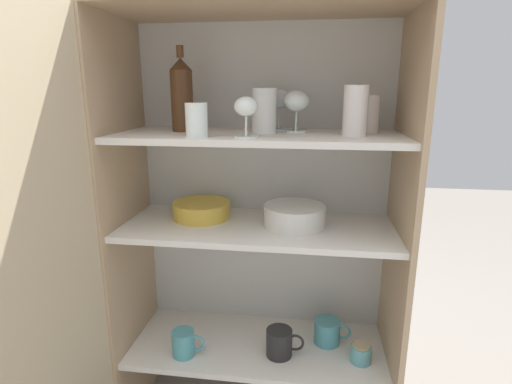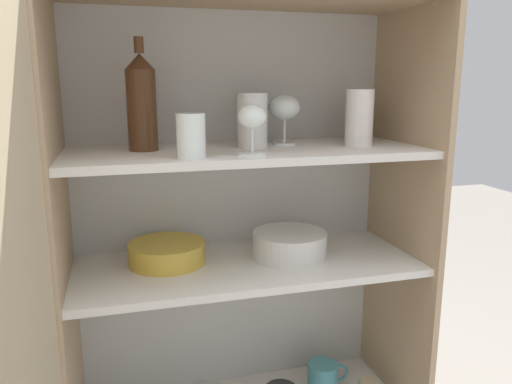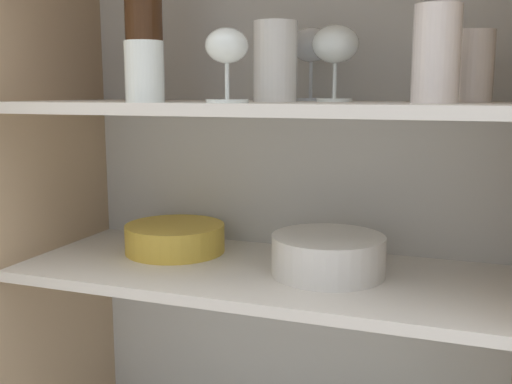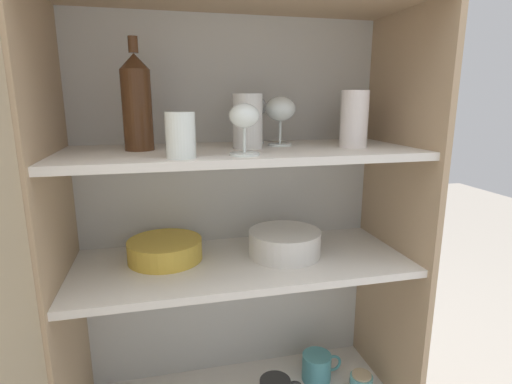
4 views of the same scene
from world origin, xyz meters
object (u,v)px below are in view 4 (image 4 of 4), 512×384
object	(u,v)px
plate_stack_white	(285,243)
storage_jar	(361,384)
mixing_bowl_large	(165,249)
wine_bottle	(137,102)

from	to	relation	value
plate_stack_white	storage_jar	distance (m)	0.53
mixing_bowl_large	storage_jar	world-z (taller)	mixing_bowl_large
wine_bottle	mixing_bowl_large	bearing A→B (deg)	19.71
plate_stack_white	storage_jar	world-z (taller)	plate_stack_white
wine_bottle	mixing_bowl_large	xyz separation A→B (m)	(0.05, 0.02, -0.40)
wine_bottle	plate_stack_white	size ratio (longest dim) A/B	1.33
wine_bottle	storage_jar	bearing A→B (deg)	-7.60
storage_jar	mixing_bowl_large	bearing A→B (deg)	170.08
wine_bottle	mixing_bowl_large	distance (m)	0.40
plate_stack_white	storage_jar	xyz separation A→B (m)	(0.24, -0.06, -0.47)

